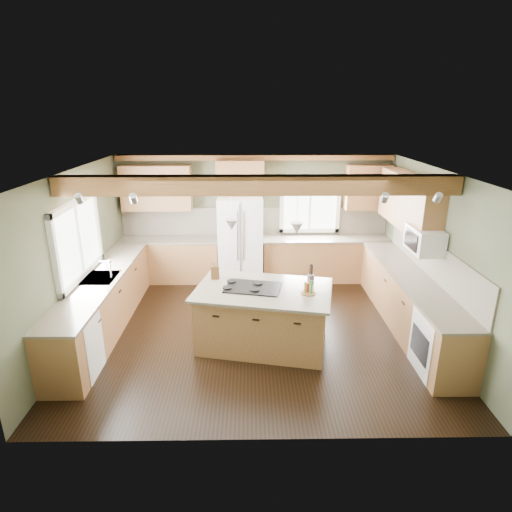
{
  "coord_description": "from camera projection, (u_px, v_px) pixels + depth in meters",
  "views": [
    {
      "loc": [
        -0.11,
        -6.3,
        3.46
      ],
      "look_at": [
        -0.01,
        0.3,
        1.18
      ],
      "focal_mm": 30.0,
      "sensor_mm": 36.0,
      "label": 1
    }
  ],
  "objects": [
    {
      "name": "backsplash_right",
      "position": [
        432.0,
        259.0,
        6.78
      ],
      "size": [
        0.03,
        3.7,
        0.58
      ],
      "primitive_type": "cube",
      "color": "brown",
      "rests_on": "wall_right"
    },
    {
      "name": "ceiling_beam",
      "position": [
        258.0,
        185.0,
        5.87
      ],
      "size": [
        5.55,
        0.26,
        0.26
      ],
      "primitive_type": "cube",
      "color": "#523317",
      "rests_on": "ceiling"
    },
    {
      "name": "counter_back_left",
      "position": [
        169.0,
        239.0,
        8.85
      ],
      "size": [
        2.06,
        0.64,
        0.04
      ],
      "primitive_type": "cube",
      "color": "brown",
      "rests_on": "base_cab_back_left"
    },
    {
      "name": "ceiling",
      "position": [
        257.0,
        171.0,
        6.24
      ],
      "size": [
        5.6,
        5.6,
        0.0
      ],
      "primitive_type": "plane",
      "rotation": [
        3.14,
        0.0,
        0.0
      ],
      "color": "silver",
      "rests_on": "wall_back"
    },
    {
      "name": "soffit_trim",
      "position": [
        255.0,
        157.0,
        8.53
      ],
      "size": [
        5.55,
        0.2,
        0.1
      ],
      "primitive_type": "cube",
      "color": "#523317",
      "rests_on": "ceiling"
    },
    {
      "name": "island",
      "position": [
        263.0,
        318.0,
        6.53
      ],
      "size": [
        2.07,
        1.51,
        0.88
      ],
      "primitive_type": "cube",
      "rotation": [
        0.0,
        0.0,
        -0.21
      ],
      "color": "brown",
      "rests_on": "floor"
    },
    {
      "name": "floor",
      "position": [
        257.0,
        329.0,
        7.09
      ],
      "size": [
        5.6,
        5.6,
        0.0
      ],
      "primitive_type": "plane",
      "color": "black",
      "rests_on": "ground"
    },
    {
      "name": "bottle_tray",
      "position": [
        309.0,
        287.0,
        6.18
      ],
      "size": [
        0.28,
        0.28,
        0.2
      ],
      "primitive_type": null,
      "rotation": [
        0.0,
        0.0,
        -0.42
      ],
      "color": "brown",
      "rests_on": "island_top"
    },
    {
      "name": "counter_back_right",
      "position": [
        327.0,
        239.0,
        8.9
      ],
      "size": [
        2.66,
        0.64,
        0.04
      ],
      "primitive_type": "cube",
      "color": "brown",
      "rests_on": "base_cab_back_right"
    },
    {
      "name": "counter_right",
      "position": [
        412.0,
        277.0,
        6.88
      ],
      "size": [
        0.64,
        3.74,
        0.04
      ],
      "primitive_type": "cube",
      "color": "brown",
      "rests_on": "base_cab_right"
    },
    {
      "name": "backsplash_back",
      "position": [
        255.0,
        221.0,
        9.04
      ],
      "size": [
        5.58,
        0.03,
        0.58
      ],
      "primitive_type": "cube",
      "color": "brown",
      "rests_on": "wall_back"
    },
    {
      "name": "pendant_left",
      "position": [
        232.0,
        225.0,
        6.14
      ],
      "size": [
        0.18,
        0.18,
        0.16
      ],
      "primitive_type": "cone",
      "rotation": [
        3.14,
        0.0,
        0.0
      ],
      "color": "#B2B2B7",
      "rests_on": "ceiling"
    },
    {
      "name": "base_cab_right",
      "position": [
        409.0,
        303.0,
        7.03
      ],
      "size": [
        0.6,
        3.7,
        0.88
      ],
      "primitive_type": "cube",
      "color": "brown",
      "rests_on": "floor"
    },
    {
      "name": "base_cab_left",
      "position": [
        104.0,
        305.0,
        6.96
      ],
      "size": [
        0.6,
        3.7,
        0.88
      ],
      "primitive_type": "cube",
      "color": "brown",
      "rests_on": "floor"
    },
    {
      "name": "knife_block",
      "position": [
        215.0,
        272.0,
        6.72
      ],
      "size": [
        0.14,
        0.11,
        0.22
      ],
      "primitive_type": "cube",
      "rotation": [
        0.0,
        0.0,
        0.09
      ],
      "color": "brown",
      "rests_on": "island_top"
    },
    {
      "name": "upper_cab_over_fridge",
      "position": [
        240.0,
        178.0,
        8.58
      ],
      "size": [
        0.96,
        0.35,
        0.7
      ],
      "primitive_type": "cube",
      "color": "brown",
      "rests_on": "wall_back"
    },
    {
      "name": "base_cab_back_left",
      "position": [
        170.0,
        260.0,
        9.0
      ],
      "size": [
        2.02,
        0.6,
        0.88
      ],
      "primitive_type": "cube",
      "color": "brown",
      "rests_on": "floor"
    },
    {
      "name": "pendant_right",
      "position": [
        297.0,
        228.0,
        5.97
      ],
      "size": [
        0.18,
        0.18,
        0.16
      ],
      "primitive_type": "cone",
      "rotation": [
        3.14,
        0.0,
        0.0
      ],
      "color": "#B2B2B7",
      "rests_on": "ceiling"
    },
    {
      "name": "microwave",
      "position": [
        425.0,
        240.0,
        6.57
      ],
      "size": [
        0.4,
        0.7,
        0.38
      ],
      "primitive_type": "cube",
      "color": "white",
      "rests_on": "wall_right"
    },
    {
      "name": "upper_cab_back_left",
      "position": [
        157.0,
        188.0,
        8.62
      ],
      "size": [
        1.4,
        0.35,
        0.9
      ],
      "primitive_type": "cube",
      "color": "brown",
      "rests_on": "wall_back"
    },
    {
      "name": "oven",
      "position": [
        442.0,
        345.0,
        5.8
      ],
      "size": [
        0.6,
        0.72,
        0.84
      ],
      "primitive_type": "cube",
      "color": "white",
      "rests_on": "floor"
    },
    {
      "name": "island_top",
      "position": [
        263.0,
        290.0,
        6.38
      ],
      "size": [
        2.22,
        1.66,
        0.04
      ],
      "primitive_type": "cube",
      "rotation": [
        0.0,
        0.0,
        -0.21
      ],
      "color": "brown",
      "rests_on": "island"
    },
    {
      "name": "utensil_crock",
      "position": [
        311.0,
        279.0,
        6.54
      ],
      "size": [
        0.12,
        0.12,
        0.14
      ],
      "primitive_type": "cylinder",
      "rotation": [
        0.0,
        0.0,
        -0.09
      ],
      "color": "#433D35",
      "rests_on": "island_top"
    },
    {
      "name": "sink",
      "position": [
        100.0,
        278.0,
        6.81
      ],
      "size": [
        0.5,
        0.65,
        0.03
      ],
      "primitive_type": "cube",
      "color": "#262628",
      "rests_on": "counter_left"
    },
    {
      "name": "wall_back",
      "position": [
        255.0,
        217.0,
        9.03
      ],
      "size": [
        5.6,
        0.0,
        5.6
      ],
      "primitive_type": "plane",
      "rotation": [
        1.57,
        0.0,
        0.0
      ],
      "color": "#444B35",
      "rests_on": "ground"
    },
    {
      "name": "window_back",
      "position": [
        310.0,
        205.0,
        8.94
      ],
      "size": [
        1.1,
        0.04,
        1.0
      ],
      "primitive_type": "cube",
      "color": "white",
      "rests_on": "wall_back"
    },
    {
      "name": "base_cab_back_right",
      "position": [
        325.0,
        259.0,
        9.05
      ],
      "size": [
        2.62,
        0.6,
        0.88
      ],
      "primitive_type": "cube",
      "color": "brown",
      "rests_on": "floor"
    },
    {
      "name": "upper_cab_right",
      "position": [
        409.0,
        202.0,
        7.34
      ],
      "size": [
        0.35,
        2.2,
        0.9
      ],
      "primitive_type": "cube",
      "color": "brown",
      "rests_on": "wall_right"
    },
    {
      "name": "window_left",
      "position": [
        77.0,
        240.0,
        6.59
      ],
      "size": [
        0.04,
        1.6,
        1.05
      ],
      "primitive_type": "cube",
      "color": "white",
      "rests_on": "wall_left"
    },
    {
      "name": "wall_right",
      "position": [
        435.0,
        254.0,
        6.7
      ],
      "size": [
        0.0,
        5.0,
        5.0
      ],
      "primitive_type": "plane",
      "rotation": [
        1.57,
        0.0,
        -1.57
      ],
      "color": "#444B35",
      "rests_on": "ground"
    },
    {
      "name": "wall_left",
      "position": [
        77.0,
        256.0,
        6.62
      ],
      "size": [
        0.0,
        5.0,
        5.0
      ],
      "primitive_type": "plane",
      "rotation": [
        1.57,
        0.0,
        1.57
      ],
      "color": "#444B35",
      "rests_on": "ground"
    },
    {
      "name": "dishwasher",
      "position": [
        73.0,
        348.0,
        5.73
      ],
      "size": [
        0.6,
        0.6,
        0.84
      ],
      "primitive_type": "cube",
      "color": "white",
      "rests_on": "floor"
    },
    {
      "name": "cooktop",
      "position": [
        253.0,
        287.0,
        6.4
      ],
      "size": [
        0.91,
        0.7,
        0.02
      ],
      "primitive_type": "cube",
      "rotation": [
        0.0,
        0.0,
        -0.21
      ],
      "color": "black",
      "rests_on": "island_top"
    },
    {
      "name": "faucet",
      "position": [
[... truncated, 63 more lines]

